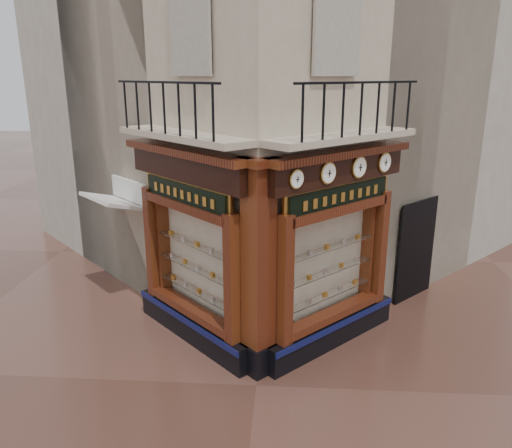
# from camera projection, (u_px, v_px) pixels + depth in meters

# --- Properties ---
(ground) EXTENTS (80.00, 80.00, 0.00)m
(ground) POSITION_uv_depth(u_px,v_px,m) (256.00, 385.00, 8.82)
(ground) COLOR #502F25
(ground) RESTS_ON ground
(main_building) EXTENTS (11.31, 11.31, 12.00)m
(main_building) POSITION_uv_depth(u_px,v_px,m) (272.00, 46.00, 12.98)
(main_building) COLOR beige
(main_building) RESTS_ON ground
(neighbour_left) EXTENTS (11.31, 11.31, 11.00)m
(neighbour_left) POSITION_uv_depth(u_px,v_px,m) (196.00, 67.00, 15.65)
(neighbour_left) COLOR beige
(neighbour_left) RESTS_ON ground
(neighbour_right) EXTENTS (11.31, 11.31, 11.00)m
(neighbour_right) POSITION_uv_depth(u_px,v_px,m) (355.00, 67.00, 15.33)
(neighbour_right) COLOR beige
(neighbour_right) RESTS_ON ground
(shopfront_left) EXTENTS (2.86, 2.86, 3.98)m
(shopfront_left) POSITION_uv_depth(u_px,v_px,m) (191.00, 249.00, 9.84)
(shopfront_left) COLOR black
(shopfront_left) RESTS_ON ground
(shopfront_right) EXTENTS (2.86, 2.86, 3.98)m
(shopfront_right) POSITION_uv_depth(u_px,v_px,m) (334.00, 252.00, 9.66)
(shopfront_right) COLOR black
(shopfront_right) RESTS_ON ground
(corner_pilaster) EXTENTS (0.85, 0.85, 3.98)m
(corner_pilaster) POSITION_uv_depth(u_px,v_px,m) (258.00, 273.00, 8.74)
(corner_pilaster) COLOR black
(corner_pilaster) RESTS_ON ground
(balcony) EXTENTS (5.94, 2.97, 1.03)m
(balcony) POSITION_uv_depth(u_px,v_px,m) (262.00, 136.00, 9.03)
(balcony) COLOR beige
(balcony) RESTS_ON ground
(clock_a) EXTENTS (0.27, 0.27, 0.33)m
(clock_a) POSITION_uv_depth(u_px,v_px,m) (296.00, 179.00, 8.24)
(clock_a) COLOR #B3923B
(clock_a) RESTS_ON ground
(clock_b) EXTENTS (0.31, 0.31, 0.39)m
(clock_b) POSITION_uv_depth(u_px,v_px,m) (328.00, 173.00, 8.74)
(clock_b) COLOR #B3923B
(clock_b) RESTS_ON ground
(clock_c) EXTENTS (0.33, 0.33, 0.41)m
(clock_c) POSITION_uv_depth(u_px,v_px,m) (359.00, 167.00, 9.29)
(clock_c) COLOR #B3923B
(clock_c) RESTS_ON ground
(clock_d) EXTENTS (0.32, 0.32, 0.40)m
(clock_d) POSITION_uv_depth(u_px,v_px,m) (384.00, 162.00, 9.80)
(clock_d) COLOR #B3923B
(clock_d) RESTS_ON ground
(awning) EXTENTS (1.76, 1.76, 0.33)m
(awning) POSITION_uv_depth(u_px,v_px,m) (120.00, 298.00, 12.30)
(awning) COLOR white
(awning) RESTS_ON ground
(signboard_left) EXTENTS (2.03, 2.03, 0.54)m
(signboard_left) POSITION_uv_depth(u_px,v_px,m) (185.00, 194.00, 9.47)
(signboard_left) COLOR gold
(signboard_left) RESTS_ON ground
(signboard_right) EXTENTS (2.11, 2.11, 0.56)m
(signboard_right) POSITION_uv_depth(u_px,v_px,m) (340.00, 196.00, 9.28)
(signboard_right) COLOR gold
(signboard_right) RESTS_ON ground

